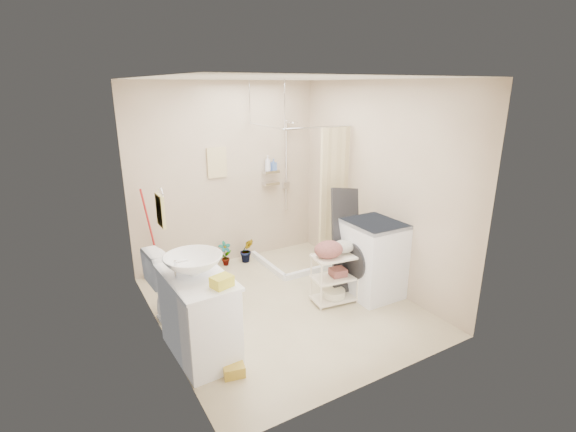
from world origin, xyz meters
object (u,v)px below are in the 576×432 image
Objects in this scene: vanity at (199,315)px; washing_machine at (374,258)px; toilet at (185,280)px; laundry_rack at (335,274)px.

washing_machine reaches higher than vanity.
vanity is 1.14× the size of toilet.
toilet is 1.15× the size of laundry_rack.
laundry_rack is at bearing 173.97° from washing_machine.
washing_machine is (2.30, 0.10, 0.06)m from vanity.
vanity reaches higher than laundry_rack.
vanity is 1.31× the size of laundry_rack.
vanity reaches higher than toilet.
toilet is 0.87× the size of washing_machine.
vanity is at bearing 167.74° from toilet.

